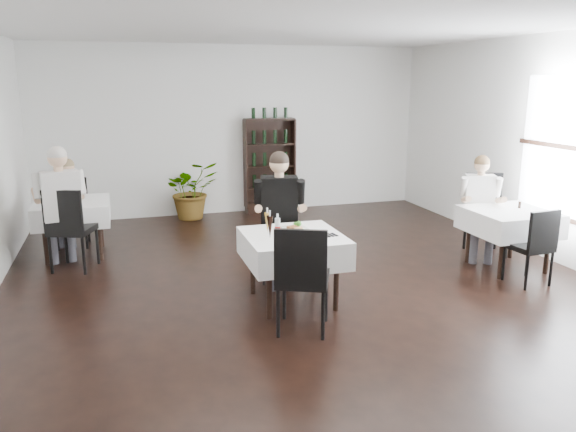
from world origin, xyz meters
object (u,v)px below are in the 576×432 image
Objects in this scene: potted_tree at (191,190)px; wine_shelf at (270,166)px; diner_main at (280,208)px; main_table at (293,248)px.

wine_shelf is at bearing 4.49° from potted_tree.
potted_tree is at bearing -175.51° from wine_shelf.
potted_tree is 3.60m from diner_main.
potted_tree is at bearing 99.65° from diner_main.
main_table is 0.65× the size of diner_main.
wine_shelf is 3.74m from diner_main.
wine_shelf is at bearing 76.76° from diner_main.
wine_shelf is 1.11× the size of diner_main.
diner_main is (0.04, 0.67, 0.29)m from main_table.
wine_shelf is 1.50m from potted_tree.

